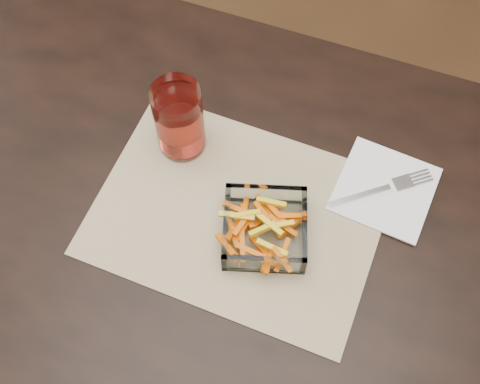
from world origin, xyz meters
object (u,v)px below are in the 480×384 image
Objects in this scene: glass_bowl at (265,229)px; dining_table at (225,261)px; fork at (384,188)px; tumbler at (179,121)px.

dining_table is at bearing -151.38° from glass_bowl.
fork reaches higher than dining_table.
dining_table is 0.25m from tumbler.
glass_bowl is (0.06, 0.03, 0.11)m from dining_table.
dining_table is at bearing -89.31° from fork.
glass_bowl reaches higher than dining_table.
dining_table is 11.33× the size of tumbler.
tumbler is 0.35m from fork.
dining_table is 0.29m from fork.
dining_table is 0.13m from glass_bowl.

